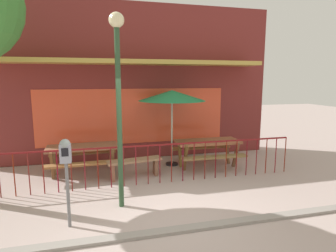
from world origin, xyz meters
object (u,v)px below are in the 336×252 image
object	(u,v)px
picnic_table_right	(208,146)
patio_umbrella	(172,96)
picnic_table_left	(83,152)
patio_bench	(135,164)
parking_meter_near	(66,160)
street_lamp	(118,83)

from	to	relation	value
picnic_table_right	patio_umbrella	distance (m)	1.75
picnic_table_left	patio_bench	distance (m)	1.43
patio_umbrella	parking_meter_near	xyz separation A→B (m)	(-2.62, -2.99, -0.84)
picnic_table_right	patio_umbrella	size ratio (longest dim) A/B	0.84
picnic_table_left	patio_umbrella	size ratio (longest dim) A/B	0.85
patio_bench	parking_meter_near	bearing A→B (deg)	-123.04
patio_bench	street_lamp	bearing A→B (deg)	-106.85
patio_umbrella	street_lamp	distance (m)	2.97
picnic_table_right	parking_meter_near	distance (m)	4.41
patio_bench	street_lamp	world-z (taller)	street_lamp
picnic_table_left	patio_bench	xyz separation A→B (m)	(1.28, -0.59, -0.26)
picnic_table_right	parking_meter_near	bearing A→B (deg)	-144.32
patio_umbrella	picnic_table_left	bearing A→B (deg)	-174.71
picnic_table_left	street_lamp	xyz separation A→B (m)	(0.79, -2.18, 1.81)
street_lamp	picnic_table_left	bearing A→B (deg)	109.97
patio_bench	picnic_table_right	bearing A→B (deg)	9.87
picnic_table_left	parking_meter_near	distance (m)	2.83
patio_bench	parking_meter_near	size ratio (longest dim) A/B	0.94
parking_meter_near	patio_umbrella	bearing A→B (deg)	48.83
picnic_table_left	patio_umbrella	bearing A→B (deg)	5.29
patio_umbrella	patio_bench	distance (m)	2.21
picnic_table_right	patio_bench	bearing A→B (deg)	-170.13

